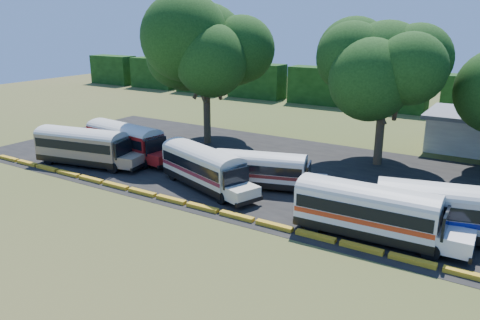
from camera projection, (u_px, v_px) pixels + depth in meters
The scene contains 12 objects.
ground at pixel (211, 219), 33.02m from camera, with size 160.00×160.00×0.00m, color #36541C.
asphalt_strip at pixel (297, 175), 42.26m from camera, with size 64.00×24.00×0.02m, color black.
curb at pixel (219, 212), 33.79m from camera, with size 53.70×0.45×0.30m.
treeline_backdrop at pixel (393, 91), 71.14m from camera, with size 130.00×4.00×6.00m.
bus_beige at pixel (84, 145), 44.48m from camera, with size 11.27×4.66×3.60m.
bus_red at pixel (126, 139), 46.60m from camera, with size 11.14×3.94×3.58m.
bus_cream_west at pixel (204, 165), 38.56m from camera, with size 10.80×5.97×3.47m.
bus_cream_east at pixel (262, 168), 38.58m from camera, with size 9.58×4.84×3.06m.
bus_white_red at pixel (370, 209), 29.55m from camera, with size 10.91×2.99×3.56m.
bus_white_blue at pixel (454, 210), 29.33m from camera, with size 11.34×5.21×3.62m.
tree_west at pixel (206, 45), 50.16m from camera, with size 12.00×12.00×15.29m.
tree_center at pixel (386, 65), 42.66m from camera, with size 10.72×10.72×13.50m.
Camera 1 is at (17.82, -24.73, 13.50)m, focal length 35.00 mm.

